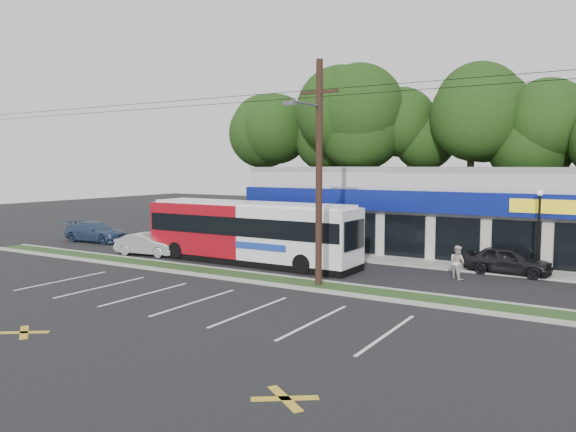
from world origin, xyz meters
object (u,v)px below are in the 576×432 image
(lamp_post, at_px, (539,222))
(car_silver, at_px, (148,244))
(utility_pole, at_px, (315,166))
(metrobus, at_px, (250,231))
(car_blue, at_px, (96,232))
(car_dark, at_px, (508,260))
(pedestrian_a, at_px, (352,249))
(pedestrian_b, at_px, (457,262))

(lamp_post, relative_size, car_silver, 1.05)
(utility_pole, bearing_deg, metrobus, 149.23)
(metrobus, relative_size, car_blue, 2.58)
(car_dark, xyz_separation_m, car_silver, (-19.71, -5.00, -0.04))
(car_dark, distance_m, pedestrian_a, 7.91)
(utility_pole, xyz_separation_m, car_blue, (-20.33, 4.98, -4.70))
(lamp_post, height_order, car_blue, lamp_post)
(car_silver, distance_m, pedestrian_a, 12.43)
(car_silver, distance_m, pedestrian_b, 18.03)
(utility_pole, height_order, car_blue, utility_pole)
(utility_pole, relative_size, metrobus, 3.94)
(utility_pole, height_order, metrobus, utility_pole)
(utility_pole, bearing_deg, car_blue, 166.24)
(car_blue, distance_m, pedestrian_b, 25.34)
(car_dark, distance_m, pedestrian_b, 3.12)
(car_silver, height_order, pedestrian_b, pedestrian_b)
(lamp_post, height_order, car_silver, lamp_post)
(utility_pole, bearing_deg, lamp_post, 43.95)
(pedestrian_a, height_order, pedestrian_b, pedestrian_a)
(car_dark, xyz_separation_m, car_blue, (-27.19, -2.59, 0.01))
(utility_pole, bearing_deg, car_dark, 47.83)
(pedestrian_b, bearing_deg, metrobus, 37.72)
(pedestrian_a, bearing_deg, car_silver, -27.11)
(utility_pole, xyz_separation_m, car_dark, (6.86, 7.57, -4.71))
(car_silver, bearing_deg, car_dark, -85.37)
(car_silver, relative_size, pedestrian_b, 2.48)
(metrobus, bearing_deg, car_dark, 17.67)
(lamp_post, distance_m, pedestrian_b, 4.62)
(lamp_post, bearing_deg, car_blue, -174.20)
(pedestrian_a, bearing_deg, lamp_post, 151.52)
(car_dark, xyz_separation_m, pedestrian_b, (-1.86, -2.50, 0.11))
(lamp_post, relative_size, metrobus, 0.34)
(metrobus, relative_size, pedestrian_b, 7.77)
(metrobus, height_order, pedestrian_b, metrobus)
(car_blue, bearing_deg, car_dark, -89.36)
(metrobus, xyz_separation_m, pedestrian_a, (5.17, 2.16, -0.90))
(car_silver, bearing_deg, utility_pole, -110.93)
(metrobus, xyz_separation_m, car_silver, (-6.85, -1.00, -1.14))
(lamp_post, bearing_deg, pedestrian_a, -166.63)
(pedestrian_a, distance_m, pedestrian_b, 5.87)
(pedestrian_b, bearing_deg, car_dark, -96.66)
(metrobus, bearing_deg, utility_pole, -30.37)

